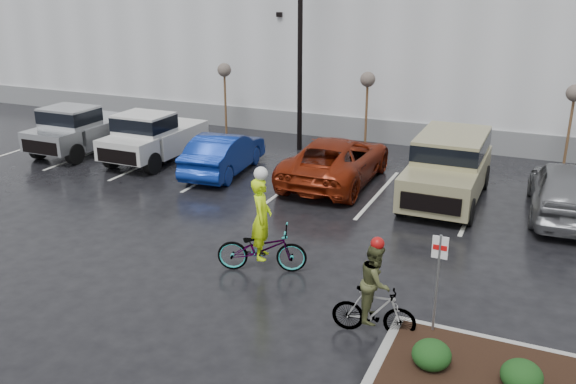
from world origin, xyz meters
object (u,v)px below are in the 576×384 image
at_px(lamppost, 300,6).
at_px(car_grey, 567,189).
at_px(sapling_east, 574,98).
at_px(pickup_white, 159,134).
at_px(cyclist_olive, 375,299).
at_px(sapling_mid, 368,84).
at_px(car_red, 336,160).
at_px(car_blue, 224,153).
at_px(cyclist_hivis, 262,240).
at_px(pickup_silver, 87,127).
at_px(suv_tan, 447,169).
at_px(sapling_west, 224,74).
at_px(fire_lane_sign, 438,274).

relative_size(lamppost, car_grey, 1.85).
xyz_separation_m(sapling_east, pickup_white, (-14.47, -4.40, -1.75)).
distance_m(sapling_east, cyclist_olive, 13.67).
distance_m(lamppost, cyclist_olive, 14.68).
relative_size(sapling_mid, cyclist_olive, 1.53).
bearing_deg(car_red, cyclist_olive, 113.54).
bearing_deg(car_blue, sapling_mid, -132.98).
xyz_separation_m(lamppost, cyclist_hivis, (3.44, -10.50, -4.89)).
bearing_deg(pickup_white, car_red, 0.31).
relative_size(pickup_silver, pickup_white, 1.00).
relative_size(suv_tan, cyclist_olive, 2.44).
height_order(pickup_white, car_red, pickup_white).
relative_size(sapling_mid, pickup_silver, 0.62).
bearing_deg(car_grey, sapling_west, -22.41).
xyz_separation_m(sapling_west, pickup_silver, (-3.88, -4.57, -1.75)).
relative_size(suv_tan, cyclist_hivis, 1.95).
height_order(lamppost, pickup_silver, lamppost).
height_order(pickup_white, car_grey, pickup_white).
relative_size(pickup_white, cyclist_hivis, 1.99).
bearing_deg(car_red, cyclist_hivis, 94.77).
height_order(sapling_mid, car_blue, sapling_mid).
bearing_deg(sapling_mid, fire_lane_sign, -67.51).
distance_m(pickup_white, cyclist_hivis, 10.63).
bearing_deg(cyclist_hivis, cyclist_olive, -135.85).
height_order(sapling_east, fire_lane_sign, sapling_east).
height_order(sapling_west, pickup_silver, sapling_west).
relative_size(fire_lane_sign, pickup_white, 0.42).
bearing_deg(sapling_east, sapling_west, 180.00).
bearing_deg(sapling_west, sapling_east, 0.00).
bearing_deg(sapling_mid, suv_tan, -49.18).
relative_size(lamppost, fire_lane_sign, 4.19).
height_order(lamppost, sapling_east, lamppost).
relative_size(lamppost, sapling_west, 2.88).
bearing_deg(fire_lane_sign, pickup_silver, 152.31).
bearing_deg(sapling_east, car_blue, -155.99).
xyz_separation_m(sapling_east, pickup_silver, (-17.88, -4.57, -1.75)).
bearing_deg(pickup_silver, lamppost, 24.38).
bearing_deg(sapling_mid, pickup_silver, -156.23).
relative_size(sapling_west, car_red, 0.56).
height_order(fire_lane_sign, car_red, fire_lane_sign).
distance_m(pickup_silver, cyclist_olive, 16.89).
bearing_deg(fire_lane_sign, suv_tan, 98.49).
height_order(pickup_white, cyclist_olive, cyclist_olive).
bearing_deg(sapling_east, cyclist_hivis, -119.70).
distance_m(fire_lane_sign, pickup_white, 14.88).
bearing_deg(suv_tan, cyclist_hivis, -115.05).
bearing_deg(suv_tan, car_blue, -178.02).
height_order(fire_lane_sign, car_blue, fire_lane_sign).
relative_size(car_red, cyclist_olive, 2.71).
xyz_separation_m(lamppost, pickup_silver, (-7.88, -3.57, -4.71)).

